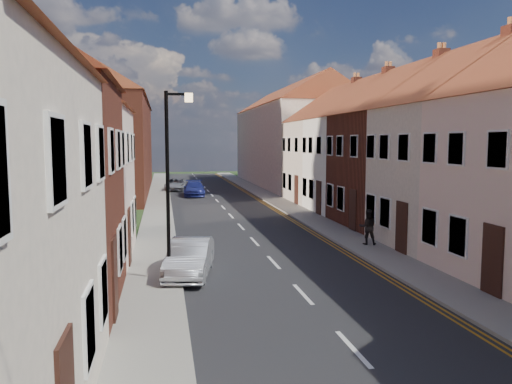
{
  "coord_description": "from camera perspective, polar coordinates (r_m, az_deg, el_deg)",
  "views": [
    {
      "loc": [
        -4.03,
        4.03,
        4.54
      ],
      "look_at": [
        0.16,
        26.52,
        2.23
      ],
      "focal_mm": 35.0,
      "sensor_mm": 36.0,
      "label": 1
    }
  ],
  "objects": [
    {
      "name": "pavement_right",
      "position": [
        27.67,
        7.34,
        -3.6
      ],
      "size": [
        1.8,
        90.0,
        0.12
      ],
      "primitive_type": "cube",
      "color": "gray",
      "rests_on": "ground"
    },
    {
      "name": "car_mid",
      "position": [
        17.18,
        -7.58,
        -7.47
      ],
      "size": [
        2.01,
        3.96,
        1.24
      ],
      "primitive_type": "imported",
      "rotation": [
        0.0,
        0.0,
        -0.19
      ],
      "color": "#AFB1B8",
      "rests_on": "ground"
    },
    {
      "name": "road",
      "position": [
        26.67,
        -1.72,
        -4.01
      ],
      "size": [
        7.0,
        90.0,
        0.02
      ],
      "primitive_type": "cube",
      "color": "black",
      "rests_on": "ground"
    },
    {
      "name": "cottage_r_white_far",
      "position": [
        33.07,
        13.27,
        5.51
      ],
      "size": [
        8.3,
        5.2,
        9.0
      ],
      "color": "white",
      "rests_on": "ground"
    },
    {
      "name": "cottage_r_cream_far",
      "position": [
        38.08,
        9.98,
        5.58
      ],
      "size": [
        8.3,
        6.0,
        9.0
      ],
      "color": "beige",
      "rests_on": "ground"
    },
    {
      "name": "block_right_far",
      "position": [
        52.69,
        4.12,
        6.58
      ],
      "size": [
        8.3,
        24.2,
        10.5
      ],
      "color": "beige",
      "rests_on": "ground"
    },
    {
      "name": "lamppost",
      "position": [
        16.0,
        -9.77,
        2.09
      ],
      "size": [
        0.88,
        0.15,
        6.0
      ],
      "color": "black",
      "rests_on": "pavement_left"
    },
    {
      "name": "pedestrian_right_b",
      "position": [
        22.06,
        12.66,
        -3.91
      ],
      "size": [
        0.87,
        0.75,
        1.53
      ],
      "primitive_type": "imported",
      "rotation": [
        0.0,
        0.0,
        2.88
      ],
      "color": "black",
      "rests_on": "pavement_right"
    },
    {
      "name": "car_distant",
      "position": [
        47.13,
        -9.14,
        0.86
      ],
      "size": [
        2.28,
        4.24,
        1.13
      ],
      "primitive_type": "imported",
      "rotation": [
        0.0,
        0.0,
        -0.1
      ],
      "color": "#989A9F",
      "rests_on": "ground"
    },
    {
      "name": "cottage_l_pink",
      "position": [
        20.51,
        -25.55,
        4.73
      ],
      "size": [
        8.3,
        6.3,
        8.8
      ],
      "color": "#FDD0C8",
      "rests_on": "ground"
    },
    {
      "name": "cottage_r_cream_mid",
      "position": [
        23.59,
        23.94,
        5.13
      ],
      "size": [
        8.3,
        5.2,
        9.0
      ],
      "color": "beige",
      "rests_on": "ground"
    },
    {
      "name": "car_far",
      "position": [
        42.14,
        -7.07,
        0.39
      ],
      "size": [
        1.96,
        4.36,
        1.24
      ],
      "primitive_type": "imported",
      "rotation": [
        0.0,
        0.0,
        -0.05
      ],
      "color": "navy",
      "rests_on": "ground"
    },
    {
      "name": "pavement_left",
      "position": [
        26.36,
        -11.24,
        -4.13
      ],
      "size": [
        1.8,
        90.0,
        0.12
      ],
      "primitive_type": "cube",
      "color": "gray",
      "rests_on": "ground"
    },
    {
      "name": "block_left_far",
      "position": [
        46.28,
        -17.21,
        6.45
      ],
      "size": [
        8.3,
        24.2,
        10.5
      ],
      "color": "#5C271A",
      "rests_on": "ground"
    },
    {
      "name": "cottage_r_pink",
      "position": [
        28.21,
        17.71,
        5.36
      ],
      "size": [
        8.3,
        6.0,
        9.0
      ],
      "color": "#5C271A",
      "rests_on": "ground"
    }
  ]
}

